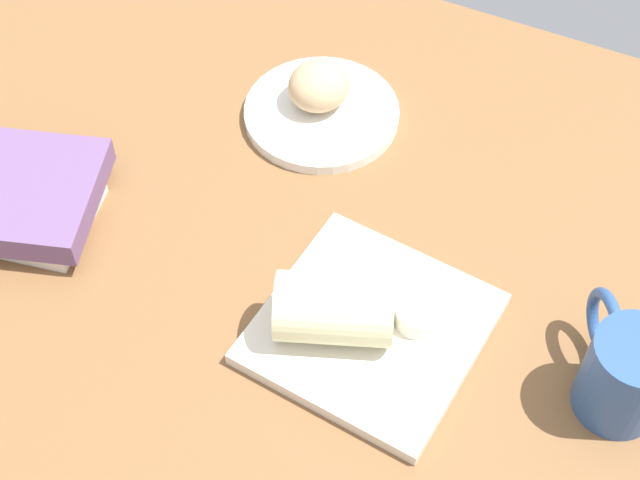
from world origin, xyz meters
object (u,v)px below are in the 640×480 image
Objects in this scene: breakfast_wrap at (334,309)px; coffee_mug at (625,372)px; square_plate at (371,329)px; book_stack at (8,197)px; sauce_cup at (419,313)px; scone_pastry at (319,86)px; round_plate at (322,113)px.

coffee_mug is (-27.74, -5.39, 0.09)cm from breakfast_wrap.
book_stack is (42.97, 2.85, 1.96)cm from square_plate.
scone_pastry is at bearing -46.63° from sauce_cup.
coffee_mug is at bearing 151.45° from scone_pastry.
breakfast_wrap is at bearing 32.32° from square_plate.
round_plate is at bearing 129.61° from scone_pastry.
book_stack is (24.91, 28.76, 2.06)cm from round_plate.
sauce_cup reaches higher than round_plate.
sauce_cup is 47.37cm from book_stack.
square_plate is at bearing -176.21° from book_stack.
book_stack is (24.09, 29.76, -1.37)cm from scone_pastry.
sauce_cup is 0.43× the size of breakfast_wrap.
breakfast_wrap is (-15.60, 28.98, 1.04)cm from scone_pastry.
scone_pastry is 32.93cm from breakfast_wrap.
sauce_cup is 0.41× the size of coffee_mug.
breakfast_wrap is at bearing 11.00° from coffee_mug.
square_plate is at bearing 125.05° from scone_pastry.
round_plate is 32.23cm from sauce_cup.
book_stack is (47.06, 5.44, -0.05)cm from sauce_cup.
book_stack is at bearing -110.34° from breakfast_wrap.
sauce_cup is at bearing 2.06° from coffee_mug.
breakfast_wrap is 0.94× the size of coffee_mug.
sauce_cup is at bearing 133.52° from round_plate.
sauce_cup is at bearing -173.41° from book_stack.
coffee_mug reaches higher than breakfast_wrap.
breakfast_wrap is at bearing 118.30° from scone_pastry.
coffee_mug is at bearing -174.77° from book_stack.
coffee_mug is at bearing -172.27° from square_plate.
breakfast_wrap is (-14.78, 27.98, 4.47)cm from round_plate.
scone_pastry is 38.31cm from book_stack.
square_plate is (-18.88, 26.91, -3.33)cm from scone_pastry.
round_plate is 31.58cm from square_plate.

